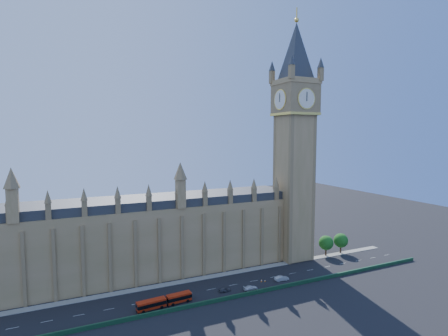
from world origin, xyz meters
name	(u,v)px	position (x,y,z in m)	size (l,w,h in m)	color
ground	(222,287)	(0.00, 0.00, 0.00)	(400.00, 400.00, 0.00)	black
palace_westminster	(133,238)	(-25.00, 22.00, 13.86)	(120.00, 20.00, 28.00)	olive
elizabeth_tower	(295,124)	(38.00, 13.99, 54.56)	(20.59, 20.59, 105.00)	olive
bridge_parapet	(234,297)	(0.00, -9.00, 0.60)	(160.00, 0.60, 1.20)	#1E4C2D
kerb_north	(211,276)	(0.00, 9.50, 0.08)	(160.00, 3.00, 0.16)	gray
tree_east_near	(326,242)	(52.22, 10.08, 5.64)	(6.00, 6.00, 8.50)	#382619
tree_east_far	(341,240)	(60.22, 10.08, 5.64)	(6.00, 6.00, 8.50)	#382619
red_bus	(165,301)	(-20.82, -4.91, 1.48)	(16.63, 3.83, 2.80)	#B9240C
car_grey	(225,290)	(-0.76, -3.47, 0.64)	(1.51, 3.76, 1.28)	#47484F
car_silver	(282,278)	(20.87, -3.71, 0.82)	(1.74, 4.99, 1.64)	#ABAFB3
car_white	(251,288)	(7.49, -5.71, 0.67)	(1.88, 4.63, 1.34)	silver
cone_a	(261,280)	(14.00, -1.57, 0.39)	(0.51, 0.51, 0.80)	black
cone_b	(282,277)	(22.15, -1.74, 0.34)	(0.46, 0.46, 0.68)	black
cone_c	(265,281)	(15.07, -2.19, 0.33)	(0.49, 0.49, 0.68)	black
cone_d	(262,281)	(14.00, -1.71, 0.32)	(0.40, 0.40, 0.64)	black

